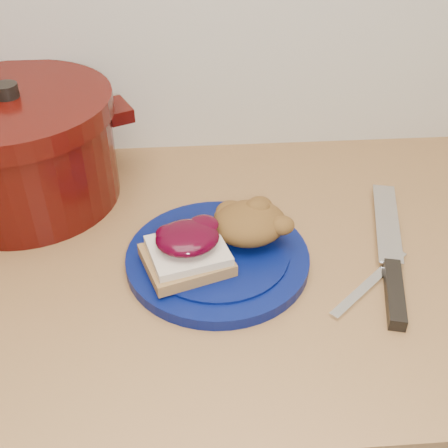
{
  "coord_description": "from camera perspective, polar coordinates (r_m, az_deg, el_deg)",
  "views": [
    {
      "loc": [
        -0.02,
        0.91,
        1.4
      ],
      "look_at": [
        0.02,
        1.5,
        0.95
      ],
      "focal_mm": 45.0,
      "sensor_mm": 36.0,
      "label": 1
    }
  ],
  "objects": [
    {
      "name": "chef_knife",
      "position": [
        0.76,
        16.72,
        -4.65
      ],
      "size": [
        0.1,
        0.3,
        0.02
      ],
      "rotation": [
        0.0,
        0.0,
        1.33
      ],
      "color": "black",
      "rests_on": "wood_countertop"
    },
    {
      "name": "sandwich",
      "position": [
        0.71,
        -3.76,
        -2.6
      ],
      "size": [
        0.13,
        0.12,
        0.05
      ],
      "rotation": [
        0.0,
        0.0,
        0.22
      ],
      "color": "olive",
      "rests_on": "plate"
    },
    {
      "name": "dutch_oven",
      "position": [
        0.89,
        -19.97,
        7.23
      ],
      "size": [
        0.38,
        0.38,
        0.18
      ],
      "rotation": [
        0.0,
        0.0,
        0.42
      ],
      "color": "#3A0905",
      "rests_on": "wood_countertop"
    },
    {
      "name": "butter_knife",
      "position": [
        0.74,
        14.64,
        -5.76
      ],
      "size": [
        0.13,
        0.12,
        0.0
      ],
      "primitive_type": "cube",
      "rotation": [
        0.0,
        0.0,
        0.73
      ],
      "color": "silver",
      "rests_on": "wood_countertop"
    },
    {
      "name": "stuffing_mound",
      "position": [
        0.75,
        2.62,
        0.09
      ],
      "size": [
        0.12,
        0.1,
        0.05
      ],
      "primitive_type": "ellipsoid",
      "rotation": [
        0.0,
        0.0,
        0.22
      ],
      "color": "brown",
      "rests_on": "plate"
    },
    {
      "name": "base_cabinet",
      "position": [
        1.13,
        -1.09,
        -21.5
      ],
      "size": [
        4.0,
        0.6,
        0.86
      ],
      "primitive_type": "cube",
      "color": "beige",
      "rests_on": "floor"
    },
    {
      "name": "plate",
      "position": [
        0.75,
        -0.65,
        -3.51
      ],
      "size": [
        0.29,
        0.29,
        0.02
      ],
      "primitive_type": "cylinder",
      "rotation": [
        0.0,
        0.0,
        0.22
      ],
      "color": "#050E48",
      "rests_on": "wood_countertop"
    }
  ]
}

